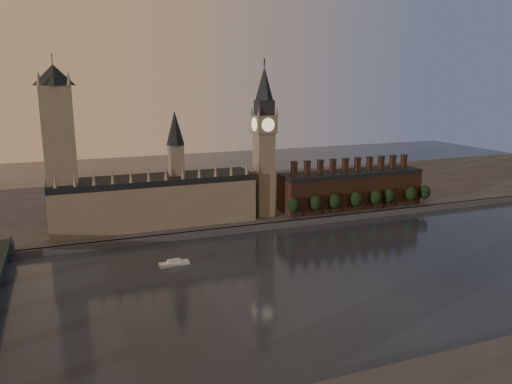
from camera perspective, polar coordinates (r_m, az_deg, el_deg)
ground at (r=254.78m, az=8.28°, el=-9.87°), size 900.00×900.00×0.00m
north_bank at (r=410.80m, az=-3.98°, el=-0.72°), size 900.00×182.00×4.00m
palace_of_westminster at (r=331.83m, az=-11.40°, el=-0.72°), size 130.00×30.30×74.00m
victoria_tower at (r=320.96m, az=-21.54°, el=5.00°), size 24.00×24.00×108.00m
big_ben at (r=341.26m, az=0.93°, el=5.91°), size 15.00×15.00×107.00m
chimney_block at (r=379.45m, az=10.75°, el=0.40°), size 110.00×25.00×37.00m
embankment_tree_0 at (r=341.12m, az=4.30°, el=-1.54°), size 8.60×8.60×14.88m
embankment_tree_1 at (r=349.64m, az=6.83°, el=-1.24°), size 8.60×8.60×14.88m
embankment_tree_2 at (r=356.51m, az=8.99°, el=-1.04°), size 8.60×8.60×14.88m
embankment_tree_3 at (r=365.05m, az=11.38°, el=-0.81°), size 8.60×8.60×14.88m
embankment_tree_4 at (r=373.86m, az=13.52°, el=-0.59°), size 8.60×8.60×14.88m
embankment_tree_5 at (r=381.04m, az=14.93°, el=-0.42°), size 8.60×8.60×14.88m
embankment_tree_6 at (r=392.97m, az=17.29°, el=-0.18°), size 8.60×8.60×14.88m
embankment_tree_7 at (r=401.06m, az=18.71°, el=-0.03°), size 8.60×8.60×14.88m
river_boat at (r=273.47m, az=-9.35°, el=-8.02°), size 16.28×5.51×3.21m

